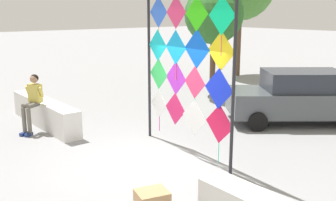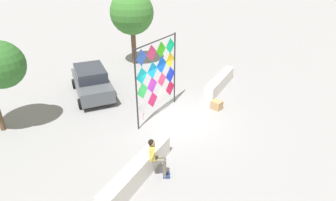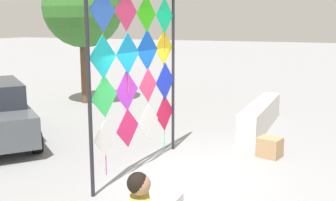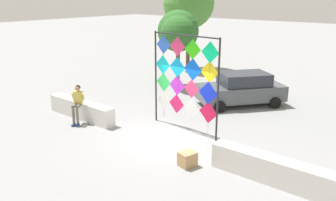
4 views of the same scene
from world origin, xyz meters
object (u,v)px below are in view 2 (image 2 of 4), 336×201
seated_vendor (156,155)px  parked_car (92,81)px  cardboard_box_large (217,105)px  kite_display_rack (157,74)px  tree_palm_like (131,14)px

seated_vendor → parked_car: seated_vendor is taller
seated_vendor → cardboard_box_large: 5.84m
seated_vendor → parked_car: (4.06, 6.61, -0.16)m
kite_display_rack → parked_car: (0.16, 4.42, -1.37)m
kite_display_rack → seated_vendor: size_ratio=2.34×
parked_car → cardboard_box_large: (1.73, -6.83, -0.57)m
parked_car → tree_palm_like: tree_palm_like is taller
tree_palm_like → cardboard_box_large: bearing=-115.6°
cardboard_box_large → tree_palm_like: tree_palm_like is taller
kite_display_rack → seated_vendor: bearing=-150.6°
seated_vendor → cardboard_box_large: (5.79, -0.22, -0.73)m
seated_vendor → kite_display_rack: bearing=29.4°
cardboard_box_large → tree_palm_like: (3.71, 7.73, 3.34)m
kite_display_rack → parked_car: kite_display_rack is taller
cardboard_box_large → tree_palm_like: size_ratio=0.10×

